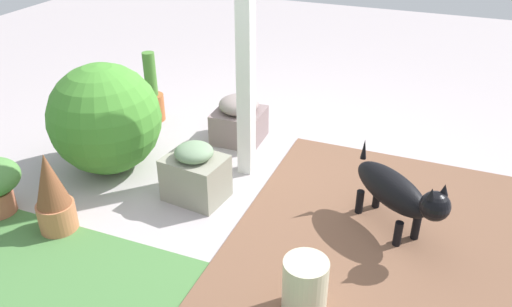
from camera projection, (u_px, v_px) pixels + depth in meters
name	position (u px, v px, depth m)	size (l,w,h in m)	color
ground_plane	(275.00, 184.00, 3.95)	(12.00, 12.00, 0.00)	#B3A7AA
brick_path	(373.00, 242.00, 3.33)	(1.80, 2.40, 0.02)	brown
porch_pillar	(245.00, 33.00, 3.58)	(0.11, 0.11, 2.25)	white
stone_planter_nearest	(239.00, 120.00, 4.51)	(0.43, 0.43, 0.42)	gray
stone_planter_mid	(195.00, 174.00, 3.69)	(0.46, 0.38, 0.45)	gray
round_shrub	(105.00, 119.00, 3.96)	(0.87, 0.87, 0.87)	#448930
terracotta_pot_tall	(152.00, 97.00, 4.85)	(0.21, 0.21, 0.67)	#AA5B30
terracotta_pot_spiky	(52.00, 195.00, 3.33)	(0.25, 0.25, 0.58)	#BC7249
dog	(397.00, 192.00, 3.29)	(0.69, 0.63, 0.55)	black
ceramic_urn	(305.00, 287.00, 2.73)	(0.25, 0.25, 0.35)	beige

